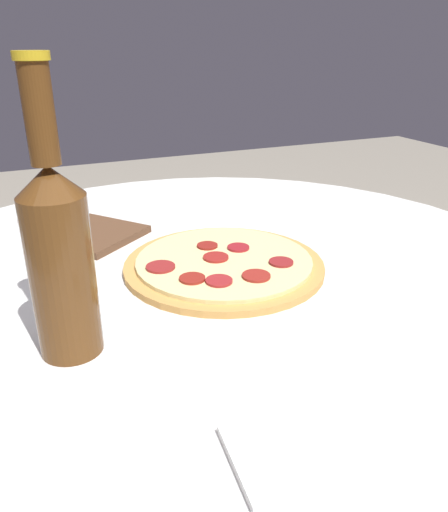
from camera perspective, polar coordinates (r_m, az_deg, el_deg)
name	(u,v)px	position (r m, az deg, el deg)	size (l,w,h in m)	color
table	(218,360)	(0.84, -0.68, -11.77)	(1.05, 1.05, 0.73)	silver
pizza	(224,264)	(0.74, -0.01, -0.89)	(0.30, 0.30, 0.02)	#C68E47
beer_bottle	(59,253)	(0.53, -18.30, 0.30)	(0.07, 0.07, 0.31)	#563314
pizza_paddle	(84,233)	(0.90, -15.72, 2.60)	(0.22, 0.24, 0.02)	brown
napkin	(315,446)	(0.45, 10.33, -20.61)	(0.15, 0.10, 0.01)	white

